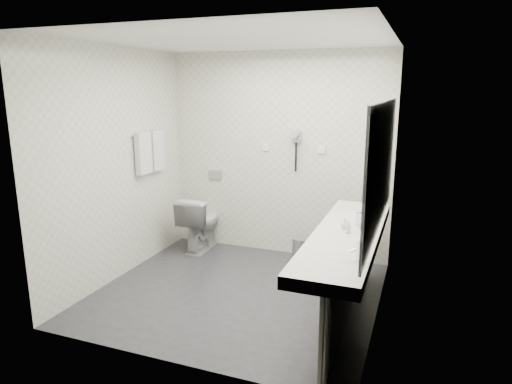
% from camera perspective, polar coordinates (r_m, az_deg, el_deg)
% --- Properties ---
extents(floor, '(2.80, 2.80, 0.00)m').
position_cam_1_polar(floor, '(4.78, -2.37, -12.58)').
color(floor, '#2B2A30').
rests_on(floor, ground).
extents(ceiling, '(2.80, 2.80, 0.00)m').
position_cam_1_polar(ceiling, '(4.33, -2.70, 18.75)').
color(ceiling, silver).
rests_on(ceiling, wall_back).
extents(wall_back, '(2.80, 0.00, 2.80)m').
position_cam_1_polar(wall_back, '(5.59, 2.73, 4.64)').
color(wall_back, beige).
rests_on(wall_back, floor).
extents(wall_front, '(2.80, 0.00, 2.80)m').
position_cam_1_polar(wall_front, '(3.26, -11.53, -1.81)').
color(wall_front, beige).
rests_on(wall_front, floor).
extents(wall_left, '(0.00, 2.60, 2.60)m').
position_cam_1_polar(wall_left, '(5.10, -17.19, 3.23)').
color(wall_left, beige).
rests_on(wall_left, floor).
extents(wall_right, '(0.00, 2.60, 2.60)m').
position_cam_1_polar(wall_right, '(4.06, 15.98, 0.88)').
color(wall_right, beige).
rests_on(wall_right, floor).
extents(vanity_counter, '(0.55, 2.20, 0.10)m').
position_cam_1_polar(vanity_counter, '(4.01, 11.40, -5.67)').
color(vanity_counter, silver).
rests_on(vanity_counter, floor).
extents(vanity_panel, '(0.03, 2.15, 0.75)m').
position_cam_1_polar(vanity_panel, '(4.16, 11.47, -11.25)').
color(vanity_panel, gray).
rests_on(vanity_panel, floor).
extents(vanity_post_near, '(0.06, 0.06, 0.75)m').
position_cam_1_polar(vanity_post_near, '(3.25, 8.84, -18.60)').
color(vanity_post_near, silver).
rests_on(vanity_post_near, floor).
extents(vanity_post_far, '(0.06, 0.06, 0.75)m').
position_cam_1_polar(vanity_post_far, '(5.12, 13.73, -6.65)').
color(vanity_post_far, silver).
rests_on(vanity_post_far, floor).
extents(mirror, '(0.02, 2.20, 1.05)m').
position_cam_1_polar(mirror, '(3.82, 15.68, 3.23)').
color(mirror, '#B2BCC6').
rests_on(mirror, wall_right).
extents(basin_near, '(0.40, 0.31, 0.05)m').
position_cam_1_polar(basin_near, '(3.40, 9.58, -8.48)').
color(basin_near, silver).
rests_on(basin_near, vanity_counter).
extents(basin_far, '(0.40, 0.31, 0.05)m').
position_cam_1_polar(basin_far, '(4.62, 12.75, -2.78)').
color(basin_far, silver).
rests_on(basin_far, vanity_counter).
extents(faucet_near, '(0.04, 0.04, 0.15)m').
position_cam_1_polar(faucet_near, '(3.34, 12.95, -7.39)').
color(faucet_near, silver).
rests_on(faucet_near, vanity_counter).
extents(faucet_far, '(0.04, 0.04, 0.15)m').
position_cam_1_polar(faucet_far, '(4.57, 15.23, -1.90)').
color(faucet_far, silver).
rests_on(faucet_far, vanity_counter).
extents(soap_bottle_a, '(0.05, 0.05, 0.11)m').
position_cam_1_polar(soap_bottle_a, '(4.08, 13.37, -3.95)').
color(soap_bottle_a, beige).
rests_on(soap_bottle_a, vanity_counter).
extents(soap_bottle_b, '(0.10, 0.10, 0.09)m').
position_cam_1_polar(soap_bottle_b, '(4.08, 11.19, -3.94)').
color(soap_bottle_b, beige).
rests_on(soap_bottle_b, vanity_counter).
extents(soap_bottle_c, '(0.05, 0.05, 0.12)m').
position_cam_1_polar(soap_bottle_c, '(3.95, 11.61, -4.32)').
color(soap_bottle_c, beige).
rests_on(soap_bottle_c, vanity_counter).
extents(glass_left, '(0.07, 0.07, 0.12)m').
position_cam_1_polar(glass_left, '(4.19, 13.01, -3.36)').
color(glass_left, silver).
rests_on(glass_left, vanity_counter).
extents(toilet, '(0.42, 0.72, 0.71)m').
position_cam_1_polar(toilet, '(5.90, -7.08, -3.89)').
color(toilet, silver).
rests_on(toilet, floor).
extents(flush_plate, '(0.18, 0.02, 0.12)m').
position_cam_1_polar(flush_plate, '(5.94, -5.18, 2.18)').
color(flush_plate, '#B2B5BA').
rests_on(flush_plate, wall_back).
extents(pedal_bin, '(0.24, 0.24, 0.31)m').
position_cam_1_polar(pedal_bin, '(5.47, 5.76, -7.50)').
color(pedal_bin, '#B2B5BA').
rests_on(pedal_bin, floor).
extents(bin_lid, '(0.22, 0.22, 0.02)m').
position_cam_1_polar(bin_lid, '(5.41, 5.80, -5.89)').
color(bin_lid, '#B2B5BA').
rests_on(bin_lid, pedal_bin).
extents(towel_rail, '(0.02, 0.62, 0.02)m').
position_cam_1_polar(towel_rail, '(5.47, -13.46, 7.28)').
color(towel_rail, silver).
rests_on(towel_rail, wall_left).
extents(towel_near, '(0.07, 0.24, 0.48)m').
position_cam_1_polar(towel_near, '(5.37, -14.07, 4.78)').
color(towel_near, silver).
rests_on(towel_near, towel_rail).
extents(towel_far, '(0.07, 0.24, 0.48)m').
position_cam_1_polar(towel_far, '(5.60, -12.45, 5.20)').
color(towel_far, silver).
rests_on(towel_far, towel_rail).
extents(dryer_cradle, '(0.10, 0.04, 0.14)m').
position_cam_1_polar(dryer_cradle, '(5.46, 5.18, 7.04)').
color(dryer_cradle, '#98979D').
rests_on(dryer_cradle, wall_back).
extents(dryer_barrel, '(0.08, 0.14, 0.08)m').
position_cam_1_polar(dryer_barrel, '(5.39, 4.98, 7.29)').
color(dryer_barrel, '#98979D').
rests_on(dryer_barrel, dryer_cradle).
extents(dryer_cord, '(0.02, 0.02, 0.35)m').
position_cam_1_polar(dryer_cord, '(5.48, 5.08, 4.43)').
color(dryer_cord, black).
rests_on(dryer_cord, dryer_cradle).
extents(switch_plate_a, '(0.09, 0.02, 0.09)m').
position_cam_1_polar(switch_plate_a, '(5.61, 1.24, 5.72)').
color(switch_plate_a, silver).
rests_on(switch_plate_a, wall_back).
extents(switch_plate_b, '(0.09, 0.02, 0.09)m').
position_cam_1_polar(switch_plate_b, '(5.42, 8.26, 5.32)').
color(switch_plate_b, silver).
rests_on(switch_plate_b, wall_back).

